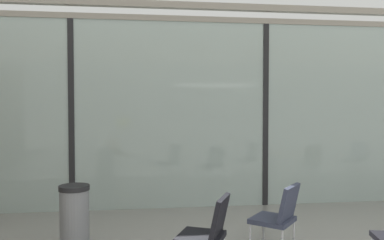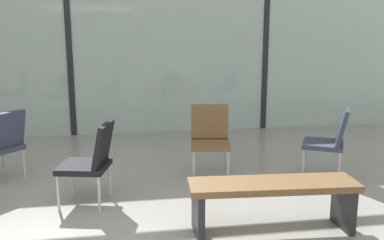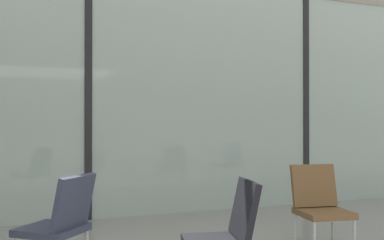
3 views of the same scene
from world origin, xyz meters
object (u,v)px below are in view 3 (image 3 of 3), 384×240
at_px(parked_airplane, 44,87).
at_px(lounge_chair_5, 320,202).
at_px(lounge_chair_4, 228,230).
at_px(lounge_chair_0, 61,219).

bearing_deg(parked_airplane, lounge_chair_5, -75.39).
bearing_deg(lounge_chair_5, lounge_chair_4, -142.16).
height_order(parked_airplane, lounge_chair_0, parked_airplane).
xyz_separation_m(parked_airplane, lounge_chair_5, (2.20, -8.42, -1.75)).
bearing_deg(lounge_chair_5, lounge_chair_0, -173.16).
bearing_deg(lounge_chair_0, parked_airplane, -141.61).
distance_m(parked_airplane, lounge_chair_0, 8.52).
height_order(parked_airplane, lounge_chair_5, parked_airplane).
xyz_separation_m(parked_airplane, lounge_chair_0, (-0.35, -8.33, -1.75)).
bearing_deg(parked_airplane, lounge_chair_4, -85.11).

